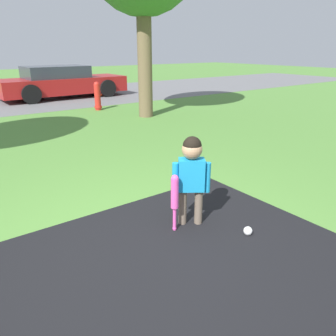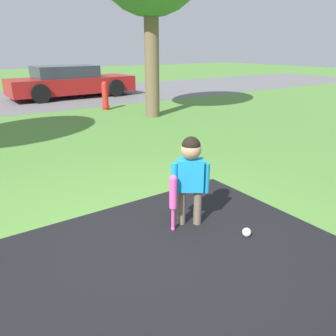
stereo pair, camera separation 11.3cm
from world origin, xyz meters
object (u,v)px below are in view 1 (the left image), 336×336
Objects in this scene: child at (192,169)px; parked_car at (62,82)px; fire_hydrant at (97,96)px; baseball_bat at (175,195)px; sports_ball at (248,231)px.

parked_car reaches higher than child.
fire_hydrant is (2.14, 6.85, -0.21)m from child.
baseball_bat is at bearing -141.55° from child.
child reaches higher than baseball_bat.
child reaches higher than fire_hydrant.
fire_hydrant is (2.36, 6.86, 0.01)m from baseball_bat.
fire_hydrant reaches higher than sports_ball.
fire_hydrant is (1.82, 7.37, 0.36)m from sports_ball.
fire_hydrant is 3.18m from parked_car.
child is 7.18m from fire_hydrant.
sports_ball is (0.32, -0.52, -0.57)m from child.
fire_hydrant is at bearing 107.73° from child.
fire_hydrant reaches higher than baseball_bat.
child is 1.15× the size of fire_hydrant.
parked_car is (1.87, 10.55, 0.51)m from sports_ball.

